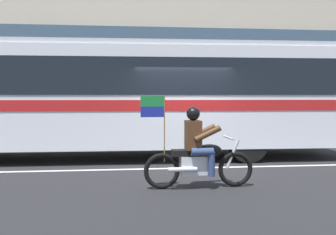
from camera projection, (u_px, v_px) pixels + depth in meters
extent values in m
plane|color=black|center=(183.00, 164.00, 10.30)|extent=(60.00, 60.00, 0.00)
cube|color=#A39E93|center=(163.00, 140.00, 15.35)|extent=(28.00, 3.80, 0.15)
cube|color=silver|center=(187.00, 168.00, 9.70)|extent=(26.60, 0.14, 0.01)
cube|color=#B2A893|center=(158.00, 5.00, 17.32)|extent=(28.00, 0.80, 11.48)
cube|color=#384C60|center=(159.00, 43.00, 16.98)|extent=(25.76, 0.10, 1.40)
cube|color=silver|center=(116.00, 97.00, 11.19)|extent=(12.76, 2.79, 2.70)
cube|color=black|center=(116.00, 78.00, 11.16)|extent=(11.74, 2.81, 0.96)
cube|color=red|center=(116.00, 104.00, 11.20)|extent=(12.51, 2.81, 0.28)
cube|color=#BABCC3|center=(115.00, 47.00, 11.11)|extent=(12.50, 2.66, 0.16)
cylinder|color=black|center=(248.00, 143.00, 10.49)|extent=(1.04, 0.30, 1.04)
torus|color=black|center=(235.00, 169.00, 7.72)|extent=(0.69, 0.10, 0.69)
torus|color=black|center=(162.00, 171.00, 7.53)|extent=(0.69, 0.10, 0.69)
cube|color=silver|center=(197.00, 165.00, 7.61)|extent=(0.65, 0.29, 0.36)
ellipsoid|color=black|center=(209.00, 150.00, 7.63)|extent=(0.49, 0.29, 0.24)
cube|color=black|center=(186.00, 153.00, 7.57)|extent=(0.57, 0.27, 0.12)
cylinder|color=silver|center=(233.00, 154.00, 7.70)|extent=(0.28, 0.06, 0.58)
cylinder|color=silver|center=(229.00, 138.00, 7.67)|extent=(0.05, 0.64, 0.04)
cylinder|color=silver|center=(183.00, 169.00, 7.42)|extent=(0.55, 0.10, 0.09)
cube|color=#4C2D19|center=(193.00, 135.00, 7.57)|extent=(0.29, 0.37, 0.56)
sphere|color=black|center=(193.00, 114.00, 7.55)|extent=(0.26, 0.26, 0.26)
cylinder|color=navy|center=(198.00, 149.00, 7.78)|extent=(0.42, 0.16, 0.15)
cylinder|color=navy|center=(207.00, 161.00, 7.82)|extent=(0.13, 0.13, 0.46)
cylinder|color=navy|center=(202.00, 152.00, 7.43)|extent=(0.42, 0.16, 0.15)
cylinder|color=navy|center=(211.00, 164.00, 7.47)|extent=(0.13, 0.13, 0.46)
cylinder|color=#4C2D19|center=(203.00, 132.00, 7.80)|extent=(0.52, 0.12, 0.32)
cylinder|color=#4C2D19|center=(208.00, 134.00, 7.40)|extent=(0.52, 0.12, 0.32)
cylinder|color=olive|center=(164.00, 129.00, 7.49)|extent=(0.02, 0.02, 1.25)
cube|color=#197233|center=(152.00, 101.00, 7.43)|extent=(0.44, 0.03, 0.20)
cube|color=navy|center=(152.00, 112.00, 7.44)|extent=(0.44, 0.03, 0.20)
cylinder|color=#4C8C3F|center=(42.00, 134.00, 13.73)|extent=(0.22, 0.22, 0.58)
sphere|color=#4C8C3F|center=(42.00, 124.00, 13.71)|extent=(0.20, 0.20, 0.20)
cylinder|color=#4C8C3F|center=(41.00, 134.00, 13.59)|extent=(0.09, 0.10, 0.09)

